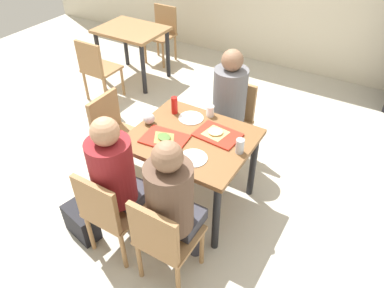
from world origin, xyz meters
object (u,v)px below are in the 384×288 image
at_px(background_table, 132,37).
at_px(person_far_side, 228,102).
at_px(plastic_cup_a, 210,111).
at_px(background_chair_near, 97,67).
at_px(chair_left_end, 114,130).
at_px(handbag, 81,222).
at_px(tray_red_near, 165,139).
at_px(background_chair_far, 163,30).
at_px(person_in_red, 117,175).
at_px(main_table, 192,147).
at_px(tray_red_far, 218,135).
at_px(condiment_bottle, 174,105).
at_px(chair_near_left, 109,210).
at_px(pizza_slice_a, 164,137).
at_px(chair_far_side, 232,117).
at_px(foil_bundle, 149,118).
at_px(plastic_cup_b, 170,157).
at_px(person_in_brown_jacket, 173,200).
at_px(paper_plate_near_edge, 193,158).
at_px(pizza_slice_b, 216,132).
at_px(soda_can, 240,146).
at_px(paper_plate_center, 191,118).
at_px(chair_near_right, 163,238).

bearing_deg(background_table, person_far_side, -27.15).
xyz_separation_m(plastic_cup_a, background_chair_near, (-1.95, 0.58, -0.31)).
height_order(chair_left_end, handbag, chair_left_end).
relative_size(tray_red_near, background_chair_far, 0.43).
bearing_deg(background_chair_far, person_in_red, -60.65).
xyz_separation_m(main_table, tray_red_far, (0.17, 0.13, 0.12)).
height_order(condiment_bottle, background_table, condiment_bottle).
xyz_separation_m(chair_left_end, handbag, (0.28, -0.82, -0.34)).
bearing_deg(tray_red_far, background_table, 144.18).
height_order(chair_near_left, pizza_slice_a, chair_near_left).
xyz_separation_m(pizza_slice_a, background_chair_near, (-1.80, 1.09, -0.28)).
xyz_separation_m(chair_far_side, foil_bundle, (-0.42, -0.82, 0.31)).
bearing_deg(person_in_red, plastic_cup_b, 48.62).
distance_m(chair_far_side, pizza_slice_a, 1.01).
height_order(person_in_brown_jacket, background_chair_near, person_in_brown_jacket).
relative_size(chair_left_end, background_chair_far, 1.00).
bearing_deg(tray_red_far, main_table, -144.01).
bearing_deg(pizza_slice_a, tray_red_near, 51.97).
distance_m(paper_plate_near_edge, background_chair_near, 2.43).
distance_m(tray_red_near, background_chair_near, 2.12).
relative_size(person_in_brown_jacket, background_table, 1.38).
relative_size(chair_near_left, person_in_brown_jacket, 0.67).
bearing_deg(pizza_slice_b, tray_red_near, -139.66).
bearing_deg(main_table, paper_plate_near_edge, -57.23).
bearing_deg(handbag, soda_can, 39.56).
distance_m(person_in_red, background_chair_far, 3.53).
height_order(person_far_side, pizza_slice_b, person_far_side).
height_order(chair_left_end, pizza_slice_a, chair_left_end).
bearing_deg(tray_red_far, person_in_red, -118.00).
xyz_separation_m(pizza_slice_b, condiment_bottle, (-0.47, 0.10, 0.06)).
bearing_deg(paper_plate_center, pizza_slice_a, -94.17).
xyz_separation_m(person_in_red, handbag, (-0.35, -0.16, -0.59)).
height_order(chair_left_end, person_in_red, person_in_red).
distance_m(chair_near_right, person_in_red, 0.57).
bearing_deg(pizza_slice_b, chair_far_side, 102.61).
xyz_separation_m(person_in_brown_jacket, background_chair_far, (-2.22, 3.07, -0.25)).
bearing_deg(chair_near_left, tray_red_near, 83.58).
xyz_separation_m(chair_far_side, pizza_slice_a, (-0.18, -0.95, 0.28)).
relative_size(pizza_slice_b, plastic_cup_b, 2.45).
distance_m(paper_plate_center, background_table, 2.33).
relative_size(paper_plate_near_edge, pizza_slice_b, 0.90).
relative_size(pizza_slice_b, soda_can, 2.01).
xyz_separation_m(background_table, background_chair_far, (0.00, 0.73, -0.13)).
xyz_separation_m(main_table, person_far_side, (-0.00, 0.66, 0.09)).
distance_m(chair_far_side, pizza_slice_b, 0.75).
bearing_deg(pizza_slice_a, paper_plate_near_edge, -13.84).
distance_m(chair_near_right, foil_bundle, 1.07).
bearing_deg(chair_left_end, person_in_brown_jacket, -30.51).
distance_m(chair_far_side, background_chair_far, 2.54).
bearing_deg(chair_far_side, background_chair_near, 176.05).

